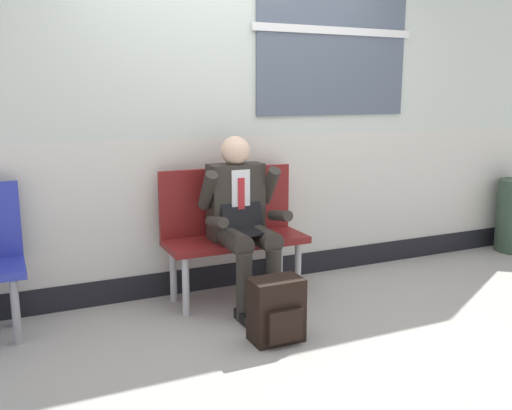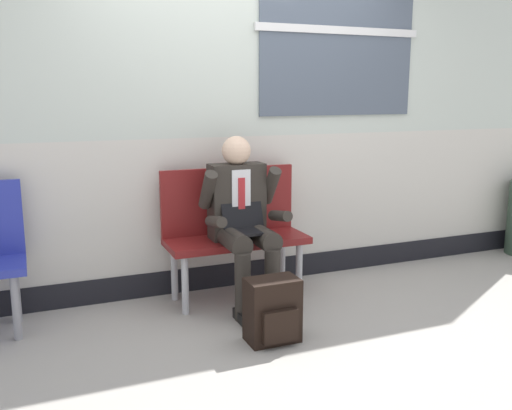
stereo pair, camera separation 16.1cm
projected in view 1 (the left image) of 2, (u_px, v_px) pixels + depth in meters
The scene contains 5 objects.
ground_plane at pixel (267, 306), 4.07m from camera, with size 18.00×18.00×0.00m, color #9E9991.
station_wall at pixel (236, 86), 4.29m from camera, with size 6.65×0.16×3.16m.
bench_with_person at pixel (232, 226), 4.19m from camera, with size 1.05×0.42×0.97m.
person_seated at pixel (243, 218), 3.98m from camera, with size 0.57×0.70×1.22m.
backpack at pixel (277, 311), 3.46m from camera, with size 0.32×0.24×0.40m.
Camera 1 is at (-1.69, -3.46, 1.52)m, focal length 39.27 mm.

